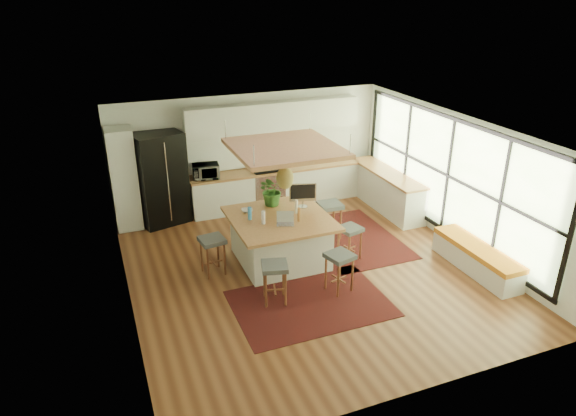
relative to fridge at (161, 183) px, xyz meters
name	(u,v)px	position (x,y,z in m)	size (l,w,h in m)	color
floor	(307,269)	(2.19, -3.20, -0.93)	(7.00, 7.00, 0.00)	#532A17
ceiling	(310,131)	(2.19, -3.20, 1.78)	(7.00, 7.00, 0.00)	white
wall_back	(250,150)	(2.19, 0.30, 0.42)	(6.50, 6.50, 0.00)	silver
wall_front	(423,308)	(2.19, -6.70, 0.42)	(6.50, 6.50, 0.00)	silver
wall_left	(122,233)	(-1.06, -3.20, 0.42)	(7.00, 7.00, 0.00)	silver
wall_right	(456,181)	(5.44, -3.20, 0.42)	(7.00, 7.00, 0.00)	silver
window_wall	(455,179)	(5.41, -3.20, 0.47)	(0.10, 6.20, 2.60)	black
pantry	(124,179)	(-0.76, -0.02, 0.20)	(0.55, 0.60, 2.25)	silver
back_counter_base	(276,187)	(2.74, -0.02, -0.49)	(4.20, 0.60, 0.88)	silver
back_counter_top	(276,170)	(2.74, -0.02, -0.03)	(4.24, 0.64, 0.05)	#935B34
backsplash	(272,148)	(2.74, 0.28, 0.43)	(4.20, 0.02, 0.80)	white
upper_cabinets	(274,117)	(2.74, 0.12, 1.22)	(4.20, 0.34, 0.70)	silver
range	(267,187)	(2.49, -0.02, -0.43)	(0.76, 0.62, 1.00)	#A5A5AA
right_counter_base	(386,191)	(5.12, -1.20, -0.49)	(0.60, 2.50, 0.88)	silver
right_counter_top	(388,173)	(5.12, -1.20, -0.03)	(0.64, 2.54, 0.05)	#935B34
window_bench	(476,258)	(5.14, -4.40, -0.68)	(0.52, 2.00, 0.50)	silver
ceiling_panel	(285,162)	(1.89, -2.80, 1.12)	(1.86, 1.86, 0.80)	#935B34
rug_near	(311,303)	(1.78, -4.29, -0.92)	(2.60, 1.80, 0.01)	black
rug_right	(351,238)	(3.57, -2.38, -0.92)	(1.80, 2.60, 0.01)	black
fridge	(161,183)	(0.00, 0.00, 0.00)	(1.03, 0.81, 2.08)	black
island	(280,239)	(1.83, -2.69, -0.46)	(1.85, 1.85, 0.93)	#935B34
stool_near_left	(275,283)	(1.24, -3.99, -0.57)	(0.43, 0.43, 0.73)	#404346
stool_near_right	(339,273)	(2.41, -4.08, -0.57)	(0.43, 0.43, 0.73)	#404346
stool_right_front	(350,242)	(3.12, -3.11, -0.57)	(0.40, 0.40, 0.68)	#404346
stool_right_back	(330,222)	(3.16, -2.12, -0.57)	(0.47, 0.47, 0.79)	#404346
stool_left_side	(213,256)	(0.49, -2.69, -0.57)	(0.43, 0.43, 0.73)	#404346
laptop	(285,219)	(1.80, -3.03, 0.12)	(0.32, 0.34, 0.24)	#A5A5AA
monitor	(303,195)	(2.42, -2.39, 0.26)	(0.54, 0.19, 0.50)	#A5A5AA
microwave	(206,170)	(1.02, -0.04, 0.20)	(0.59, 0.33, 0.40)	#A5A5AA
island_plant	(273,193)	(1.91, -2.06, 0.25)	(0.58, 0.64, 0.50)	#1E4C19
island_bowl	(247,211)	(1.32, -2.22, 0.03)	(0.22, 0.22, 0.05)	silver
island_bottle_0	(251,215)	(1.28, -2.59, 0.10)	(0.07, 0.07, 0.19)	#3789DD
island_bottle_1	(262,219)	(1.43, -2.84, 0.10)	(0.07, 0.07, 0.19)	silver
island_bottle_2	(298,217)	(2.08, -2.99, 0.10)	(0.07, 0.07, 0.19)	#A56A37
island_bottle_3	(296,209)	(2.18, -2.64, 0.10)	(0.07, 0.07, 0.19)	silver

